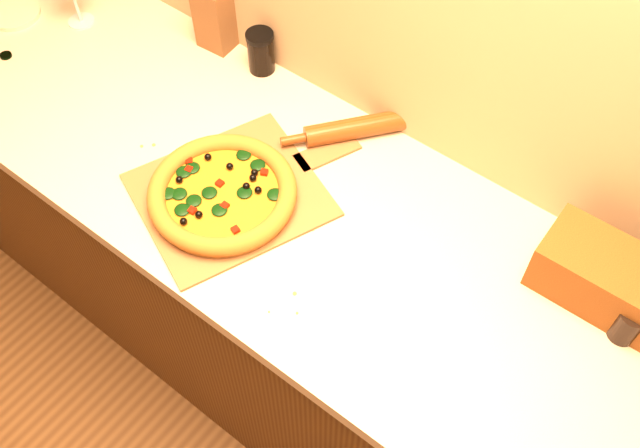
{
  "coord_description": "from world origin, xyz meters",
  "views": [
    {
      "loc": [
        0.46,
        0.68,
        2.2
      ],
      "look_at": [
        -0.08,
        1.38,
        0.96
      ],
      "focal_mm": 40.0,
      "sensor_mm": 36.0,
      "label": 1
    }
  ],
  "objects_px": {
    "pizza_peel": "(236,192)",
    "pepper_grinder": "(628,324)",
    "dark_jar": "(261,52)",
    "side_plate": "(14,14)",
    "pizza": "(223,193)",
    "rolling_pin": "(358,128)"
  },
  "relations": [
    {
      "from": "pizza",
      "to": "side_plate",
      "type": "relative_size",
      "value": 2.35
    },
    {
      "from": "rolling_pin",
      "to": "dark_jar",
      "type": "bearing_deg",
      "value": 173.8
    },
    {
      "from": "pizza_peel",
      "to": "pizza",
      "type": "bearing_deg",
      "value": -77.52
    },
    {
      "from": "pepper_grinder",
      "to": "dark_jar",
      "type": "xyz_separation_m",
      "value": [
        -1.07,
        0.15,
        0.01
      ]
    },
    {
      "from": "pepper_grinder",
      "to": "dark_jar",
      "type": "height_order",
      "value": "dark_jar"
    },
    {
      "from": "pepper_grinder",
      "to": "pizza",
      "type": "bearing_deg",
      "value": -164.41
    },
    {
      "from": "dark_jar",
      "to": "side_plate",
      "type": "xyz_separation_m",
      "value": [
        -0.69,
        -0.26,
        -0.05
      ]
    },
    {
      "from": "pizza",
      "to": "rolling_pin",
      "type": "xyz_separation_m",
      "value": [
        0.12,
        0.35,
        -0.0
      ]
    },
    {
      "from": "side_plate",
      "to": "pizza",
      "type": "bearing_deg",
      "value": -8.04
    },
    {
      "from": "pizza_peel",
      "to": "side_plate",
      "type": "xyz_separation_m",
      "value": [
        -0.91,
        0.09,
        0.0
      ]
    },
    {
      "from": "pizza",
      "to": "dark_jar",
      "type": "xyz_separation_m",
      "value": [
        -0.22,
        0.39,
        0.03
      ]
    },
    {
      "from": "pizza_peel",
      "to": "side_plate",
      "type": "distance_m",
      "value": 0.92
    },
    {
      "from": "pepper_grinder",
      "to": "side_plate",
      "type": "bearing_deg",
      "value": -176.39
    },
    {
      "from": "pizza",
      "to": "dark_jar",
      "type": "height_order",
      "value": "dark_jar"
    },
    {
      "from": "pepper_grinder",
      "to": "pizza_peel",
      "type": "bearing_deg",
      "value": -166.5
    },
    {
      "from": "pizza_peel",
      "to": "pepper_grinder",
      "type": "distance_m",
      "value": 0.88
    },
    {
      "from": "pizza",
      "to": "pepper_grinder",
      "type": "bearing_deg",
      "value": 15.59
    },
    {
      "from": "dark_jar",
      "to": "rolling_pin",
      "type": "bearing_deg",
      "value": -6.2
    },
    {
      "from": "pizza_peel",
      "to": "pepper_grinder",
      "type": "relative_size",
      "value": 5.28
    },
    {
      "from": "pizza",
      "to": "pepper_grinder",
      "type": "height_order",
      "value": "pepper_grinder"
    },
    {
      "from": "rolling_pin",
      "to": "side_plate",
      "type": "bearing_deg",
      "value": -167.73
    },
    {
      "from": "pizza_peel",
      "to": "pepper_grinder",
      "type": "height_order",
      "value": "pepper_grinder"
    }
  ]
}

